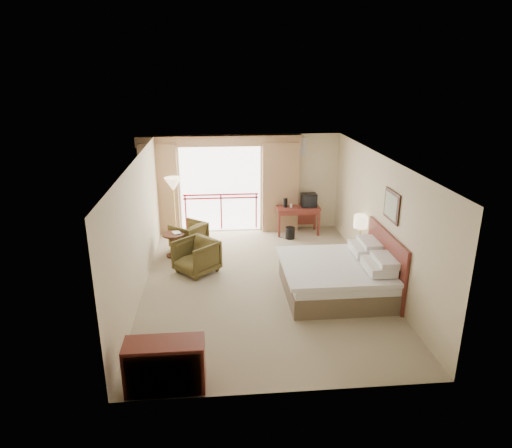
{
  "coord_description": "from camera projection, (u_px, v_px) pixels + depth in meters",
  "views": [
    {
      "loc": [
        -0.93,
        -8.83,
        4.41
      ],
      "look_at": [
        -0.09,
        0.4,
        1.21
      ],
      "focal_mm": 32.0,
      "sensor_mm": 36.0,
      "label": 1
    }
  ],
  "objects": [
    {
      "name": "wastebasket",
      "position": [
        290.0,
        233.0,
        12.33
      ],
      "size": [
        0.32,
        0.32,
        0.32
      ],
      "primitive_type": "cylinder",
      "rotation": [
        0.0,
        0.0,
        -0.31
      ],
      "color": "black",
      "rests_on": "floor"
    },
    {
      "name": "book",
      "position": [
        173.0,
        234.0,
        11.04
      ],
      "size": [
        0.26,
        0.29,
        0.02
      ],
      "primitive_type": "imported",
      "rotation": [
        0.0,
        0.0,
        0.4
      ],
      "color": "white",
      "rests_on": "side_table"
    },
    {
      "name": "coffee_maker",
      "position": [
        285.0,
        203.0,
        12.45
      ],
      "size": [
        0.15,
        0.15,
        0.25
      ],
      "primitive_type": "cylinder",
      "rotation": [
        0.0,
        0.0,
        0.33
      ],
      "color": "black",
      "rests_on": "desk"
    },
    {
      "name": "floor",
      "position": [
        262.0,
        283.0,
        9.83
      ],
      "size": [
        7.0,
        7.0,
        0.0
      ],
      "primitive_type": "plane",
      "color": "gray",
      "rests_on": "ground"
    },
    {
      "name": "hvac_vent",
      "position": [
        297.0,
        147.0,
        12.44
      ],
      "size": [
        0.5,
        0.04,
        0.5
      ],
      "primitive_type": "cube",
      "color": "silver",
      "rests_on": "wall_back"
    },
    {
      "name": "floor_lamp",
      "position": [
        173.0,
        187.0,
        11.77
      ],
      "size": [
        0.44,
        0.44,
        1.72
      ],
      "rotation": [
        0.0,
        0.0,
        0.33
      ],
      "color": "tan",
      "rests_on": "floor"
    },
    {
      "name": "wall_right",
      "position": [
        380.0,
        220.0,
        9.6
      ],
      "size": [
        0.0,
        7.0,
        7.0
      ],
      "primitive_type": "plane",
      "rotation": [
        1.57,
        0.0,
        -1.57
      ],
      "color": "beige",
      "rests_on": "ground"
    },
    {
      "name": "wall_back",
      "position": [
        249.0,
        183.0,
        12.68
      ],
      "size": [
        5.0,
        0.0,
        5.0
      ],
      "primitive_type": "plane",
      "rotation": [
        1.57,
        0.0,
        0.0
      ],
      "color": "beige",
      "rests_on": "ground"
    },
    {
      "name": "ceiling",
      "position": [
        263.0,
        159.0,
        8.95
      ],
      "size": [
        7.0,
        7.0,
        0.0
      ],
      "primitive_type": "plane",
      "rotation": [
        3.14,
        0.0,
        0.0
      ],
      "color": "white",
      "rests_on": "wall_back"
    },
    {
      "name": "balcony_railing",
      "position": [
        221.0,
        203.0,
        12.75
      ],
      "size": [
        2.09,
        0.03,
        1.02
      ],
      "color": "#AA0E18",
      "rests_on": "wall_back"
    },
    {
      "name": "balcony_door",
      "position": [
        221.0,
        189.0,
        12.64
      ],
      "size": [
        2.4,
        0.0,
        2.4
      ],
      "primitive_type": "plane",
      "rotation": [
        1.57,
        0.0,
        0.0
      ],
      "color": "white",
      "rests_on": "wall_back"
    },
    {
      "name": "tv",
      "position": [
        309.0,
        200.0,
        12.48
      ],
      "size": [
        0.41,
        0.32,
        0.37
      ],
      "rotation": [
        0.0,
        0.0,
        0.25
      ],
      "color": "black",
      "rests_on": "desk"
    },
    {
      "name": "curtain_left",
      "position": [
        160.0,
        190.0,
        12.36
      ],
      "size": [
        1.0,
        0.26,
        2.5
      ],
      "primitive_type": "cube",
      "color": "#8E694A",
      "rests_on": "wall_back"
    },
    {
      "name": "curtain_right",
      "position": [
        280.0,
        187.0,
        12.64
      ],
      "size": [
        1.0,
        0.26,
        2.5
      ],
      "primitive_type": "cube",
      "color": "#8E694A",
      "rests_on": "wall_back"
    },
    {
      "name": "table_lamp",
      "position": [
        361.0,
        222.0,
        10.51
      ],
      "size": [
        0.35,
        0.35,
        0.61
      ],
      "rotation": [
        0.0,
        0.0,
        0.2
      ],
      "color": "tan",
      "rests_on": "nightstand"
    },
    {
      "name": "dresser",
      "position": [
        165.0,
        365.0,
        6.5
      ],
      "size": [
        1.13,
        0.48,
        0.76
      ],
      "rotation": [
        0.0,
        0.0,
        -0.08
      ],
      "color": "#5A1F1A",
      "rests_on": "floor"
    },
    {
      "name": "armchair_near",
      "position": [
        197.0,
        272.0,
        10.36
      ],
      "size": [
        1.17,
        1.17,
        0.76
      ],
      "primitive_type": "imported",
      "rotation": [
        0.0,
        0.0,
        -0.83
      ],
      "color": "#403619",
      "rests_on": "floor"
    },
    {
      "name": "wall_left",
      "position": [
        139.0,
        228.0,
        9.17
      ],
      "size": [
        0.0,
        7.0,
        7.0
      ],
      "primitive_type": "plane",
      "rotation": [
        1.57,
        0.0,
        1.57
      ],
      "color": "beige",
      "rests_on": "ground"
    },
    {
      "name": "nightstand",
      "position": [
        359.0,
        253.0,
        10.71
      ],
      "size": [
        0.41,
        0.48,
        0.55
      ],
      "primitive_type": "cube",
      "rotation": [
        0.0,
        0.0,
        -0.07
      ],
      "color": "#5A1F1A",
      "rests_on": "floor"
    },
    {
      "name": "phone",
      "position": [
        360.0,
        243.0,
        10.46
      ],
      "size": [
        0.2,
        0.18,
        0.07
      ],
      "primitive_type": "cube",
      "rotation": [
        0.0,
        0.0,
        0.35
      ],
      "color": "black",
      "rests_on": "nightstand"
    },
    {
      "name": "framed_art",
      "position": [
        392.0,
        206.0,
        8.87
      ],
      "size": [
        0.04,
        0.72,
        0.6
      ],
      "color": "black",
      "rests_on": "wall_right"
    },
    {
      "name": "side_table",
      "position": [
        174.0,
        241.0,
        11.1
      ],
      "size": [
        0.54,
        0.54,
        0.58
      ],
      "rotation": [
        0.0,
        0.0,
        -0.13
      ],
      "color": "black",
      "rests_on": "floor"
    },
    {
      "name": "headboard",
      "position": [
        385.0,
        262.0,
        9.26
      ],
      "size": [
        0.06,
        2.1,
        1.3
      ],
      "primitive_type": "cube",
      "color": "#5A1F1A",
      "rests_on": "wall_right"
    },
    {
      "name": "bed",
      "position": [
        338.0,
        277.0,
        9.27
      ],
      "size": [
        2.13,
        2.06,
        0.97
      ],
      "color": "brown",
      "rests_on": "floor"
    },
    {
      "name": "cup",
      "position": [
        291.0,
        206.0,
        12.44
      ],
      "size": [
        0.09,
        0.09,
        0.11
      ],
      "primitive_type": "cylinder",
      "rotation": [
        0.0,
        0.0,
        -0.23
      ],
      "color": "white",
      "rests_on": "desk"
    },
    {
      "name": "valance",
      "position": [
        219.0,
        141.0,
        12.11
      ],
      "size": [
        4.4,
        0.22,
        0.28
      ],
      "primitive_type": "cube",
      "color": "#8E694A",
      "rests_on": "wall_back"
    },
    {
      "name": "wall_front",
      "position": [
        289.0,
        309.0,
        6.09
      ],
      "size": [
        5.0,
        0.0,
        5.0
      ],
      "primitive_type": "plane",
      "rotation": [
        -1.57,
        0.0,
        0.0
      ],
      "color": "beige",
      "rests_on": "ground"
    },
    {
      "name": "desk",
      "position": [
        297.0,
        212.0,
        12.62
      ],
      "size": [
        1.19,
        0.57,
        0.78
      ],
      "rotation": [
        0.0,
        0.0,
        -0.02
      ],
      "color": "#5A1F1A",
      "rests_on": "floor"
    },
    {
      "name": "armchair_far",
      "position": [
        189.0,
        248.0,
        11.72
      ],
      "size": [
        1.06,
        1.06,
        0.69
      ],
      "primitive_type": "imported",
      "rotation": [
        0.0,
        0.0,
        -2.27
      ],
      "color": "#403619",
      "rests_on": "floor"
    }
  ]
}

